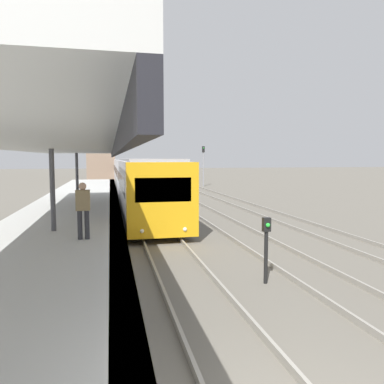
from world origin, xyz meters
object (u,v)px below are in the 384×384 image
train_near (126,170)px  signal_mast_far (203,161)px  person_on_platform (83,207)px  signal_post_near (266,243)px

train_near → signal_mast_far: bearing=-31.1°
person_on_platform → train_near: size_ratio=0.02×
person_on_platform → signal_post_near: person_on_platform is taller
train_near → signal_post_near: size_ratio=38.99×
person_on_platform → signal_post_near: bearing=-27.2°
signal_post_near → person_on_platform: bearing=152.8°
signal_post_near → signal_mast_far: (6.67, 33.24, 1.86)m
signal_post_near → signal_mast_far: size_ratio=0.37×
person_on_platform → train_near: bearing=85.7°
person_on_platform → signal_post_near: size_ratio=0.96×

